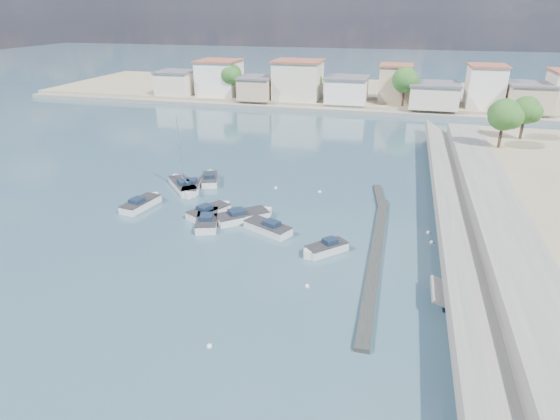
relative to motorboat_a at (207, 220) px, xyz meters
name	(u,v)px	position (x,y,z in m)	size (l,w,h in m)	color
ground	(342,156)	(10.19, 27.12, -0.38)	(400.00, 400.00, 0.00)	#2D495B
seawall_walkway	(511,248)	(28.69, 0.12, 0.52)	(5.00, 90.00, 1.80)	slate
breakwater	(377,242)	(17.10, -0.20, -0.21)	(2.00, 31.02, 0.35)	black
far_shore_land	(370,94)	(10.19, 79.12, 0.32)	(160.00, 40.00, 1.40)	gray
far_shore_quay	(362,112)	(10.19, 58.12, 0.02)	(160.00, 2.50, 0.80)	slate
far_town	(418,87)	(20.91, 64.04, 4.56)	(113.01, 12.80, 8.35)	beige
shore_trees	(406,87)	(18.54, 55.23, 5.84)	(74.56, 38.32, 7.92)	#38281E
motorboat_a	(207,220)	(0.00, 0.00, 0.00)	(3.58, 5.78, 1.48)	silver
motorboat_b	(211,211)	(-0.47, 2.04, 0.00)	(3.92, 5.09, 1.48)	silver
motorboat_c	(266,227)	(6.31, -0.25, 0.00)	(5.34, 3.85, 1.48)	silver
motorboat_d	(324,249)	(12.66, -3.32, 0.00)	(3.88, 3.91, 1.48)	silver
motorboat_e	(142,204)	(-8.65, 2.18, 0.00)	(2.78, 5.58, 1.48)	silver
motorboat_f	(210,179)	(-4.49, 11.56, 0.00)	(3.36, 5.15, 1.48)	silver
motorboat_g	(191,188)	(-5.40, 7.91, 0.00)	(3.03, 5.28, 1.48)	silver
motorboat_h	(245,216)	(3.44, 1.75, 0.00)	(5.54, 5.23, 1.48)	silver
sailboat	(182,185)	(-6.96, 8.71, 0.03)	(5.48, 5.83, 9.00)	silver
mooring_buoys	(333,236)	(12.94, 0.06, -0.33)	(18.29, 29.61, 0.38)	white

